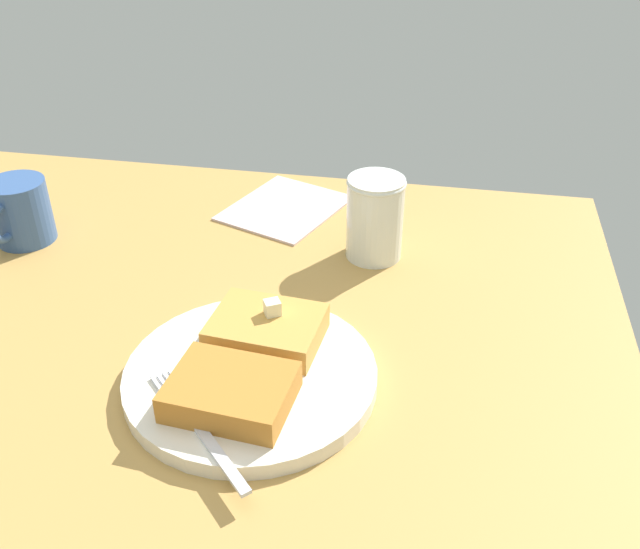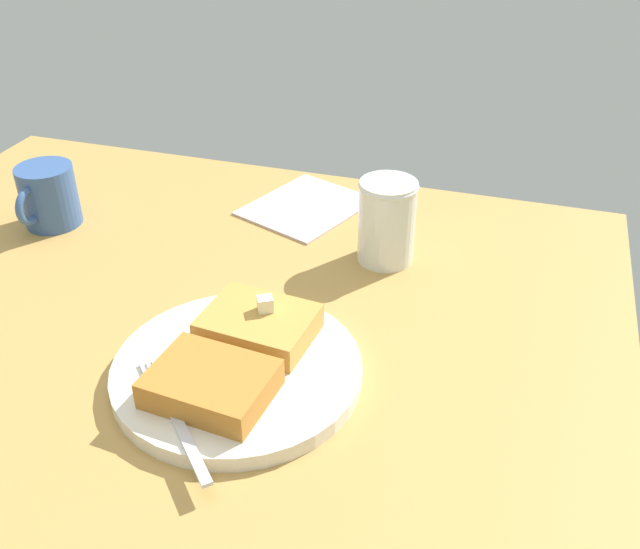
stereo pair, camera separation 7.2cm
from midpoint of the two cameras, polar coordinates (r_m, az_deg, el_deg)
table_surface at (r=69.76cm, az=-11.18°, el=-7.88°), size 90.44×90.44×2.69cm
plate at (r=65.56cm, az=-3.50°, el=-7.70°), size 22.86×22.86×1.56cm
toast_slice_left at (r=67.49cm, az=-1.89°, el=-4.17°), size 8.82×10.86×2.57cm
toast_slice_middle at (r=61.31cm, az=-5.41°, el=-8.82°), size 8.82×10.86×2.57cm
butter_pat_primary at (r=66.78cm, az=-1.35°, el=-2.48°), size 1.85×1.91×1.45cm
fork at (r=61.05cm, az=-8.44°, el=-10.73°), size 12.50×12.15×0.36cm
syrup_jar at (r=81.40cm, az=7.87°, el=3.85°), size 6.72×6.72×9.78cm
napkin at (r=93.96cm, az=1.07°, el=5.40°), size 18.56×17.17×0.30cm
coffee_mug at (r=93.35cm, az=-18.90°, el=5.89°), size 9.50×6.91×7.68cm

